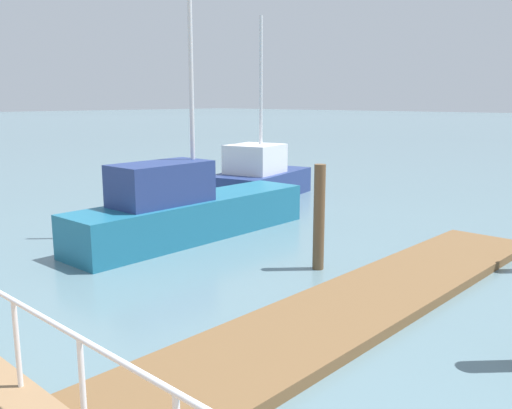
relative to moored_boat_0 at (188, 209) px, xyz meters
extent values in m
cube|color=brown|center=(-1.03, -6.10, -0.70)|extent=(12.18, 2.00, 0.18)
cylinder|color=white|center=(-6.77, -6.49, 0.13)|extent=(0.06, 0.06, 1.05)
cylinder|color=white|center=(-6.77, -5.05, 0.13)|extent=(0.06, 0.06, 1.05)
cylinder|color=brown|center=(0.20, -4.16, 0.37)|extent=(0.25, 0.25, 2.31)
cube|color=#1E6B8C|center=(0.23, 0.00, -0.26)|extent=(7.30, 1.79, 1.07)
cube|color=navy|center=(-0.85, -0.02, 0.80)|extent=(2.57, 1.36, 1.04)
cylinder|color=silver|center=(0.23, 0.00, 4.24)|extent=(0.12, 0.12, 7.92)
cube|color=navy|center=(6.00, 2.84, -0.31)|extent=(4.78, 3.07, 0.97)
cube|color=white|center=(5.59, 2.75, 0.71)|extent=(2.23, 2.10, 1.06)
cylinder|color=silver|center=(6.00, 2.84, 3.01)|extent=(0.12, 0.12, 5.66)
camera|label=1|loc=(-9.16, -11.00, 2.88)|focal=38.27mm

